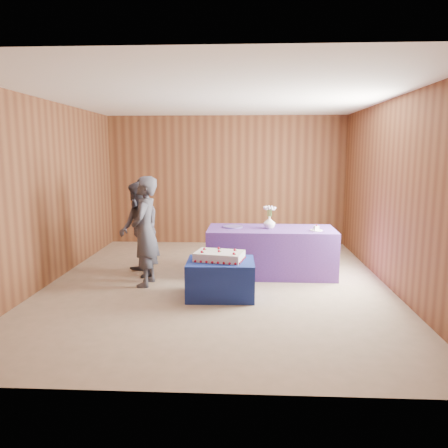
# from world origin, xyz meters

# --- Properties ---
(ground) EXTENTS (6.00, 6.00, 0.00)m
(ground) POSITION_xyz_m (0.00, 0.00, 0.00)
(ground) COLOR gray
(ground) RESTS_ON ground
(room_shell) EXTENTS (5.04, 6.04, 2.72)m
(room_shell) POSITION_xyz_m (0.00, 0.00, 1.80)
(room_shell) COLOR brown
(room_shell) RESTS_ON ground
(cake_table) EXTENTS (0.92, 0.72, 0.50)m
(cake_table) POSITION_xyz_m (0.09, -0.57, 0.25)
(cake_table) COLOR navy
(cake_table) RESTS_ON ground
(serving_table) EXTENTS (2.01, 0.92, 0.75)m
(serving_table) POSITION_xyz_m (0.82, 0.56, 0.38)
(serving_table) COLOR #5D3490
(serving_table) RESTS_ON ground
(sheet_cake) EXTENTS (0.73, 0.57, 0.15)m
(sheet_cake) POSITION_xyz_m (0.07, -0.54, 0.56)
(sheet_cake) COLOR silver
(sheet_cake) RESTS_ON cake_table
(vase) EXTENTS (0.19, 0.19, 0.19)m
(vase) POSITION_xyz_m (0.79, 0.55, 0.85)
(vase) COLOR white
(vase) RESTS_ON serving_table
(flower_spray) EXTENTS (0.20, 0.20, 0.15)m
(flower_spray) POSITION_xyz_m (0.79, 0.55, 1.07)
(flower_spray) COLOR #345F26
(flower_spray) RESTS_ON vase
(platter) EXTENTS (0.39, 0.39, 0.02)m
(platter) POSITION_xyz_m (0.22, 0.63, 0.76)
(platter) COLOR #6551A3
(platter) RESTS_ON serving_table
(plate) EXTENTS (0.23, 0.23, 0.01)m
(plate) POSITION_xyz_m (1.51, 0.39, 0.76)
(plate) COLOR white
(plate) RESTS_ON serving_table
(cake_slice) EXTENTS (0.09, 0.08, 0.09)m
(cake_slice) POSITION_xyz_m (1.51, 0.39, 0.80)
(cake_slice) COLOR silver
(cake_slice) RESTS_ON plate
(knife) EXTENTS (0.26, 0.06, 0.00)m
(knife) POSITION_xyz_m (1.49, 0.27, 0.75)
(knife) COLOR silver
(knife) RESTS_ON serving_table
(guest_left) EXTENTS (0.40, 0.60, 1.60)m
(guest_left) POSITION_xyz_m (-1.04, -0.10, 0.80)
(guest_left) COLOR #3B3C46
(guest_left) RESTS_ON ground
(guest_right) EXTENTS (0.85, 0.91, 1.50)m
(guest_right) POSITION_xyz_m (-1.25, 0.39, 0.75)
(guest_right) COLOR #383641
(guest_right) RESTS_ON ground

